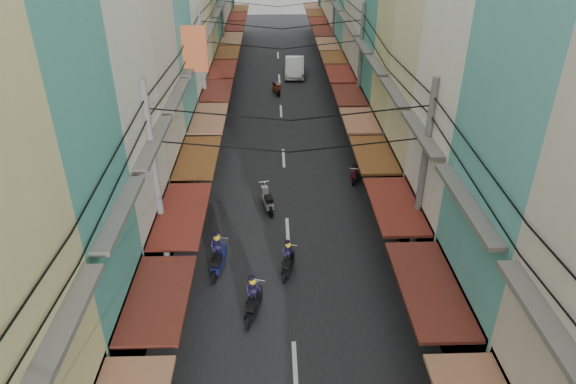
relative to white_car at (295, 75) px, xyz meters
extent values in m
plane|color=slate|center=(-1.38, -31.02, 0.00)|extent=(160.00, 160.00, 0.00)
cube|color=black|center=(-1.38, -11.02, 0.01)|extent=(10.00, 80.00, 0.02)
cube|color=gray|center=(-7.88, -11.02, 0.03)|extent=(3.00, 80.00, 0.06)
cube|color=gray|center=(5.12, -11.02, 0.03)|extent=(3.00, 80.00, 0.06)
cube|color=#595651|center=(-6.13, -37.29, 6.00)|extent=(0.50, 4.23, 0.15)
cube|color=black|center=(-6.98, -32.79, 1.60)|extent=(1.20, 4.13, 3.20)
cube|color=#582119|center=(-5.48, -32.79, 3.00)|extent=(1.80, 3.96, 0.12)
cube|color=#595651|center=(-6.13, -32.79, 6.00)|extent=(0.50, 3.87, 0.15)
cube|color=beige|center=(-9.38, -28.07, 10.47)|extent=(6.00, 5.14, 20.93)
cube|color=black|center=(-6.98, -28.07, 1.60)|extent=(1.20, 4.94, 3.20)
cube|color=maroon|center=(-5.48, -28.07, 3.00)|extent=(1.80, 4.73, 0.12)
cube|color=#595651|center=(-6.13, -28.07, 6.00)|extent=(0.50, 4.63, 0.15)
cube|color=beige|center=(-9.38, -23.02, 8.72)|extent=(6.00, 4.95, 17.43)
cube|color=black|center=(-6.98, -23.02, 1.60)|extent=(1.20, 4.75, 3.20)
cube|color=brown|center=(-5.48, -23.02, 3.00)|extent=(1.80, 4.56, 0.12)
cube|color=#595651|center=(-6.13, -23.02, 6.00)|extent=(0.50, 4.46, 0.15)
cube|color=teal|center=(-9.38, -18.05, 8.16)|extent=(6.00, 4.99, 16.32)
cube|color=black|center=(-6.98, -18.05, 1.60)|extent=(1.20, 4.80, 3.20)
cube|color=#925D42|center=(-5.48, -18.05, 3.00)|extent=(1.80, 4.60, 0.12)
cube|color=#595651|center=(-6.13, -18.05, 6.00)|extent=(0.50, 4.50, 0.15)
cube|color=black|center=(-6.98, -13.23, 1.60)|extent=(1.20, 4.46, 3.20)
cube|color=#582119|center=(-5.48, -13.23, 3.00)|extent=(1.80, 4.27, 0.12)
cube|color=#595651|center=(-6.13, -13.23, 6.00)|extent=(0.50, 4.18, 0.15)
cube|color=black|center=(-6.98, -8.46, 1.60)|extent=(1.20, 4.70, 3.20)
cube|color=maroon|center=(-5.48, -8.46, 3.00)|extent=(1.80, 4.50, 0.12)
cube|color=#595651|center=(-6.13, -8.46, 6.00)|extent=(0.50, 4.40, 0.15)
cube|color=black|center=(-6.98, -3.75, 1.60)|extent=(1.20, 4.34, 3.20)
cube|color=brown|center=(-5.48, -3.75, 3.00)|extent=(1.80, 4.16, 0.12)
cube|color=#595651|center=(-6.13, -3.75, 6.00)|extent=(0.50, 4.07, 0.15)
cube|color=black|center=(-6.98, 1.10, 1.60)|extent=(1.20, 4.99, 3.20)
cube|color=#925D42|center=(-5.48, 1.10, 3.00)|extent=(1.80, 4.78, 0.12)
cube|color=#595651|center=(-6.13, 1.10, 6.00)|extent=(0.50, 4.68, 0.15)
cube|color=black|center=(-6.98, 6.17, 1.60)|extent=(1.20, 4.74, 3.20)
cube|color=#582119|center=(-5.48, 6.17, 3.00)|extent=(1.80, 4.55, 0.12)
cube|color=black|center=(-6.98, 11.12, 1.60)|extent=(1.20, 4.76, 3.20)
cube|color=maroon|center=(-5.48, 11.12, 3.00)|extent=(1.80, 4.56, 0.12)
cube|color=black|center=(-6.98, 16.12, 1.60)|extent=(1.20, 4.84, 3.20)
cube|color=brown|center=(-5.48, 16.12, 3.00)|extent=(1.80, 4.64, 0.12)
cube|color=#5B2814|center=(-5.78, -19.02, 7.00)|extent=(1.20, 0.40, 2.20)
cube|color=#595651|center=(3.37, -37.58, 6.00)|extent=(0.50, 4.48, 0.15)
cube|color=black|center=(4.22, -32.57, 1.60)|extent=(1.20, 4.83, 3.20)
cube|color=#582119|center=(2.72, -32.57, 3.00)|extent=(1.80, 4.63, 0.12)
cube|color=#595651|center=(3.37, -32.57, 6.00)|extent=(0.50, 4.53, 0.15)
cube|color=black|center=(4.22, -27.66, 1.60)|extent=(1.20, 4.60, 3.20)
cube|color=maroon|center=(2.72, -27.66, 3.00)|extent=(1.80, 4.41, 0.12)
cube|color=#595651|center=(3.37, -27.66, 6.00)|extent=(0.50, 4.31, 0.15)
cube|color=black|center=(4.22, -23.00, 1.60)|extent=(1.20, 4.34, 3.20)
cube|color=brown|center=(2.72, -23.00, 3.00)|extent=(1.80, 4.16, 0.12)
cube|color=#595651|center=(3.37, -23.00, 6.00)|extent=(0.50, 4.07, 0.15)
cube|color=#C0BA78|center=(6.62, -18.68, 7.06)|extent=(6.00, 4.12, 14.13)
cube|color=black|center=(4.22, -18.68, 1.60)|extent=(1.20, 3.96, 3.20)
cube|color=#925D42|center=(2.72, -18.68, 3.00)|extent=(1.80, 3.79, 0.12)
cube|color=#595651|center=(3.37, -18.68, 6.00)|extent=(0.50, 3.71, 0.15)
cube|color=black|center=(4.22, -14.42, 1.60)|extent=(1.20, 4.23, 3.20)
cube|color=#582119|center=(2.72, -14.42, 3.00)|extent=(1.80, 4.05, 0.12)
cube|color=#595651|center=(3.37, -14.42, 6.00)|extent=(0.50, 3.96, 0.15)
cube|color=black|center=(4.22, -9.90, 1.60)|extent=(1.20, 4.45, 3.20)
cube|color=maroon|center=(2.72, -9.90, 3.00)|extent=(1.80, 4.26, 0.12)
cube|color=#595651|center=(3.37, -9.90, 6.00)|extent=(0.50, 4.17, 0.15)
cube|color=black|center=(4.22, -5.58, 1.60)|extent=(1.20, 3.84, 3.20)
cube|color=brown|center=(2.72, -5.58, 3.00)|extent=(1.80, 3.68, 0.12)
cube|color=#595651|center=(3.37, -5.58, 6.00)|extent=(0.50, 3.60, 0.15)
cube|color=black|center=(4.22, -1.07, 1.60)|extent=(1.20, 4.81, 3.20)
cube|color=#925D42|center=(2.72, -1.07, 3.00)|extent=(1.80, 4.61, 0.12)
cube|color=#595651|center=(3.37, -1.07, 6.00)|extent=(0.50, 4.51, 0.15)
cube|color=black|center=(4.22, 3.93, 1.60)|extent=(1.20, 4.80, 3.20)
cube|color=#582119|center=(2.72, 3.93, 3.00)|extent=(1.80, 4.60, 0.12)
cube|color=black|center=(4.22, 8.59, 1.60)|extent=(1.20, 4.15, 3.20)
cube|color=maroon|center=(2.72, 8.59, 3.00)|extent=(1.80, 3.97, 0.12)
cube|color=black|center=(4.22, 12.92, 1.60)|extent=(1.20, 4.16, 3.20)
cube|color=brown|center=(2.72, 12.92, 3.00)|extent=(1.80, 3.99, 0.12)
cube|color=black|center=(4.22, 17.52, 1.60)|extent=(1.20, 4.68, 3.20)
cube|color=#925D42|center=(2.72, 17.52, 3.00)|extent=(1.80, 4.49, 0.12)
cylinder|color=slate|center=(-6.28, -28.02, 4.10)|extent=(0.26, 0.26, 8.20)
cylinder|color=slate|center=(3.52, -28.02, 4.10)|extent=(0.26, 0.26, 8.20)
cylinder|color=slate|center=(-6.28, -13.02, 4.10)|extent=(0.26, 0.26, 8.20)
cylinder|color=slate|center=(3.52, -13.02, 4.10)|extent=(0.26, 0.26, 8.20)
cylinder|color=slate|center=(-6.28, 1.98, 4.10)|extent=(0.26, 0.26, 8.20)
cylinder|color=slate|center=(3.52, 1.98, 4.10)|extent=(0.26, 0.26, 8.20)
imported|color=white|center=(0.00, 0.00, 0.00)|extent=(5.50, 2.38, 1.91)
imported|color=black|center=(6.12, -31.94, 0.00)|extent=(1.79, 0.98, 1.17)
cylinder|color=black|center=(-2.79, -29.77, 0.26)|extent=(0.10, 0.52, 0.52)
cylinder|color=black|center=(-2.79, -31.07, 0.26)|extent=(0.10, 0.52, 0.52)
cube|color=black|center=(-2.79, -30.42, 0.42)|extent=(0.34, 1.15, 0.28)
cube|color=black|center=(-2.79, -30.67, 0.72)|extent=(0.32, 0.55, 0.18)
cube|color=black|center=(-2.79, -29.87, 0.65)|extent=(0.30, 0.28, 0.55)
imported|color=#201C41|center=(-2.79, -30.42, 0.55)|extent=(0.53, 0.37, 1.32)
sphere|color=gold|center=(-2.79, -30.42, 1.55)|extent=(0.28, 0.28, 0.28)
cylinder|color=black|center=(-1.46, -27.40, 0.23)|extent=(0.09, 0.46, 0.46)
cylinder|color=black|center=(-1.46, -28.56, 0.23)|extent=(0.09, 0.46, 0.46)
cube|color=black|center=(-1.46, -27.98, 0.38)|extent=(0.30, 1.03, 0.25)
cube|color=black|center=(-1.46, -28.20, 0.64)|extent=(0.29, 0.49, 0.16)
cube|color=black|center=(-1.46, -27.49, 0.58)|extent=(0.27, 0.25, 0.49)
imported|color=#201C41|center=(-1.46, -27.98, 0.49)|extent=(0.47, 0.33, 1.19)
sphere|color=gold|center=(-1.46, -27.98, 1.39)|extent=(0.25, 0.25, 0.25)
cylinder|color=black|center=(-4.28, -27.08, 0.27)|extent=(0.11, 0.55, 0.55)
cylinder|color=black|center=(-4.28, -28.46, 0.27)|extent=(0.11, 0.55, 0.55)
cube|color=#141A4B|center=(-4.28, -27.77, 0.44)|extent=(0.36, 1.21, 0.30)
cube|color=black|center=(-4.28, -28.04, 0.76)|extent=(0.34, 0.58, 0.19)
cube|color=#141A4B|center=(-4.28, -27.19, 0.69)|extent=(0.32, 0.30, 0.58)
imported|color=#201C41|center=(-4.28, -27.77, 0.58)|extent=(0.56, 0.40, 1.40)
sphere|color=gold|center=(-4.28, -27.77, 1.64)|extent=(0.30, 0.30, 0.30)
cylinder|color=black|center=(2.42, -19.36, 0.24)|extent=(0.09, 0.47, 0.47)
cylinder|color=black|center=(2.42, -20.53, 0.24)|extent=(0.09, 0.47, 0.47)
cube|color=maroon|center=(2.42, -19.94, 0.38)|extent=(0.31, 1.04, 0.25)
cube|color=black|center=(2.42, -20.17, 0.65)|extent=(0.29, 0.50, 0.16)
cube|color=maroon|center=(2.42, -19.45, 0.59)|extent=(0.27, 0.25, 0.50)
cylinder|color=black|center=(-2.31, -22.21, 0.28)|extent=(0.11, 0.55, 0.55)
cylinder|color=black|center=(-2.31, -23.60, 0.28)|extent=(0.11, 0.55, 0.55)
cube|color=#9C9AA3|center=(-2.31, -22.91, 0.45)|extent=(0.36, 1.23, 0.30)
cube|color=black|center=(-2.31, -23.17, 0.77)|extent=(0.34, 0.59, 0.19)
cube|color=#9C9AA3|center=(-2.31, -22.32, 0.69)|extent=(0.32, 0.30, 0.59)
cylinder|color=black|center=(-1.69, -4.39, 0.27)|extent=(0.11, 0.55, 0.55)
cylinder|color=black|center=(-1.69, -5.75, 0.27)|extent=(0.11, 0.55, 0.55)
cube|color=maroon|center=(-1.69, -5.07, 0.44)|extent=(0.36, 1.21, 0.29)
cube|color=black|center=(-1.69, -5.33, 0.76)|extent=(0.34, 0.58, 0.19)
cube|color=maroon|center=(-1.69, -4.49, 0.68)|extent=(0.32, 0.29, 0.58)
cylinder|color=black|center=(4.95, -33.24, 0.24)|extent=(0.09, 0.48, 0.48)
cube|color=black|center=(4.95, -33.83, 0.39)|extent=(0.31, 1.06, 0.26)
cube|color=black|center=(4.95, -34.06, 0.66)|extent=(0.29, 0.51, 0.17)
cube|color=black|center=(4.95, -33.33, 0.60)|extent=(0.28, 0.26, 0.51)
cylinder|color=black|center=(-7.96, -26.87, 0.28)|extent=(0.11, 0.55, 0.55)
cylinder|color=black|center=(-7.96, -28.25, 0.28)|extent=(0.11, 0.55, 0.55)
cube|color=#9C9AA3|center=(-7.96, -27.56, 0.45)|extent=(0.36, 1.22, 0.30)
cube|color=black|center=(-7.96, -27.82, 0.76)|extent=(0.34, 0.58, 0.19)
cube|color=#9C9AA3|center=(-7.96, -26.97, 0.69)|extent=(0.32, 0.30, 0.58)
imported|color=#B5B1A9|center=(-6.52, -30.97, 0.85)|extent=(0.82, 0.80, 1.70)
imported|color=#201C41|center=(-8.01, -21.59, 1.12)|extent=(1.38, 1.14, 2.24)
imported|color=black|center=(-7.85, -16.02, 1.11)|extent=(1.15, 0.63, 2.22)
cylinder|color=#B2B2B7|center=(4.92, -31.57, 0.03)|extent=(0.49, 0.49, 0.06)
cylinder|color=#B2B2B7|center=(4.92, -31.57, 1.08)|extent=(0.06, 0.06, 2.17)
cone|color=#4E1F31|center=(4.92, -31.57, 2.12)|extent=(2.27, 2.27, 0.54)
cylinder|color=slate|center=(4.10, -33.75, 1.15)|extent=(0.07, 0.07, 2.30)
cylinder|color=#B8330C|center=(4.08, -33.75, 2.39)|extent=(0.04, 0.59, 0.59)
cylinder|color=white|center=(4.05, -33.75, 2.39)|extent=(0.03, 0.42, 0.42)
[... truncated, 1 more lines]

